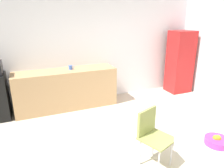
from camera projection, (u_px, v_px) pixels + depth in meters
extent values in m
cube|color=silver|center=(85.00, 48.00, 5.10)|extent=(6.00, 0.10, 2.60)
cube|color=tan|center=(67.00, 89.00, 4.86)|extent=(2.27, 0.60, 0.90)
cube|color=#B21E1E|center=(180.00, 62.00, 5.78)|extent=(0.60, 0.50, 1.68)
cylinder|color=white|center=(222.00, 148.00, 2.30)|extent=(1.02, 1.02, 0.03)
cylinder|color=silver|center=(219.00, 152.00, 3.03)|extent=(0.02, 0.02, 0.42)
cylinder|color=silver|center=(171.00, 153.00, 3.02)|extent=(0.02, 0.02, 0.42)
cylinder|color=silver|center=(159.00, 163.00, 2.82)|extent=(0.02, 0.02, 0.42)
cylinder|color=silver|center=(153.00, 143.00, 3.24)|extent=(0.02, 0.02, 0.42)
cylinder|color=silver|center=(140.00, 152.00, 3.03)|extent=(0.02, 0.02, 0.42)
cube|color=#8C934C|center=(157.00, 139.00, 2.95)|extent=(0.54, 0.54, 0.03)
cube|color=#8C934C|center=(147.00, 121.00, 3.02)|extent=(0.37, 0.17, 0.38)
cylinder|color=#D8338C|center=(217.00, 141.00, 2.32)|extent=(0.27, 0.27, 0.07)
sphere|color=orange|center=(216.00, 138.00, 2.31)|extent=(0.07, 0.07, 0.07)
sphere|color=orange|center=(218.00, 138.00, 2.31)|extent=(0.07, 0.07, 0.07)
sphere|color=yellow|center=(218.00, 138.00, 2.31)|extent=(0.07, 0.07, 0.07)
cylinder|color=#3F66BF|center=(70.00, 67.00, 4.75)|extent=(0.08, 0.08, 0.09)
torus|color=#3F66BF|center=(73.00, 67.00, 4.77)|extent=(0.06, 0.01, 0.06)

